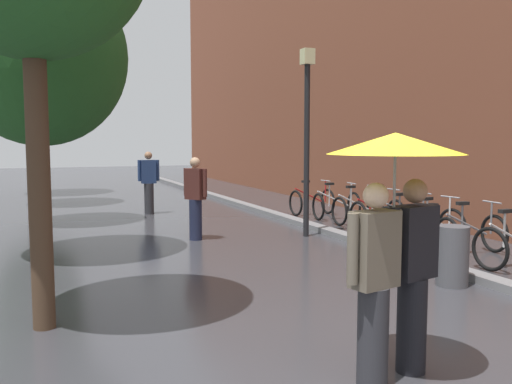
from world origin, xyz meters
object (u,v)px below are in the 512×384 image
object	(u,v)px
parked_bicycle_6	(336,205)
parked_bicycle_3	(407,220)
parked_bicycle_4	(377,214)
street_lamp_post	(307,127)
parked_bicycle_7	(312,201)
parked_bicycle_0	(512,245)
pedestrian_walking_far	(195,198)
couple_under_umbrella	(395,215)
litter_bin	(453,256)
parked_bicycle_5	(358,209)
street_tree_3	(28,70)
street_tree_1	(40,56)
parked_bicycle_1	(471,234)
pedestrian_walking_midground	(149,182)
parked_bicycle_2	(434,226)
street_tree_2	(28,48)
street_tree_4	(32,87)

from	to	relation	value
parked_bicycle_6	parked_bicycle_3	bearing A→B (deg)	-90.10
parked_bicycle_4	street_lamp_post	distance (m)	2.65
parked_bicycle_7	parked_bicycle_3	bearing A→B (deg)	-87.42
parked_bicycle_0	pedestrian_walking_far	size ratio (longest dim) A/B	0.67
parked_bicycle_4	street_lamp_post	size ratio (longest dim) A/B	0.28
couple_under_umbrella	litter_bin	bearing A→B (deg)	39.84
couple_under_umbrella	street_lamp_post	xyz separation A→B (m)	(2.52, 6.49, 0.91)
parked_bicycle_0	parked_bicycle_3	bearing A→B (deg)	87.37
parked_bicycle_6	couple_under_umbrella	size ratio (longest dim) A/B	0.53
parked_bicycle_5	parked_bicycle_6	world-z (taller)	same
parked_bicycle_0	litter_bin	bearing A→B (deg)	-163.32
parked_bicycle_6	street_lamp_post	size ratio (longest dim) A/B	0.29
couple_under_umbrella	street_tree_3	bearing A→B (deg)	101.37
litter_bin	parked_bicycle_6	bearing A→B (deg)	73.96
street_tree_1	parked_bicycle_1	world-z (taller)	street_tree_1
street_tree_1	street_tree_3	distance (m)	8.22
parked_bicycle_6	couple_under_umbrella	xyz separation A→B (m)	(-4.40, -8.42, 1.04)
parked_bicycle_7	couple_under_umbrella	xyz separation A→B (m)	(-4.22, -9.42, 1.04)
litter_bin	pedestrian_walking_midground	world-z (taller)	pedestrian_walking_midground
parked_bicycle_7	street_lamp_post	world-z (taller)	street_lamp_post
parked_bicycle_0	parked_bicycle_5	xyz separation A→B (m)	(0.17, 4.80, 0.00)
street_tree_1	street_lamp_post	size ratio (longest dim) A/B	1.26
parked_bicycle_1	parked_bicycle_2	xyz separation A→B (m)	(-0.06, 0.91, 0.00)
street_tree_3	parked_bicycle_7	bearing A→B (deg)	-34.88
parked_bicycle_4	pedestrian_walking_midground	xyz separation A→B (m)	(-4.22, 4.78, 0.51)
street_tree_2	pedestrian_walking_midground	distance (m)	4.56
parked_bicycle_6	parked_bicycle_4	bearing A→B (deg)	-92.19
parked_bicycle_3	parked_bicycle_6	world-z (taller)	same
parked_bicycle_0	parked_bicycle_5	size ratio (longest dim) A/B	1.04
parked_bicycle_4	couple_under_umbrella	world-z (taller)	couple_under_umbrella
street_tree_3	litter_bin	distance (m)	13.90
street_tree_4	street_lamp_post	xyz separation A→B (m)	(5.34, -11.73, -1.67)
street_lamp_post	pedestrian_walking_midground	world-z (taller)	street_lamp_post
parked_bicycle_1	street_lamp_post	distance (m)	3.87
street_tree_2	parked_bicycle_1	xyz separation A→B (m)	(7.27, -6.40, -3.80)
parked_bicycle_1	parked_bicycle_4	xyz separation A→B (m)	(-0.10, 2.76, 0.00)
parked_bicycle_4	parked_bicycle_5	xyz separation A→B (m)	(0.11, 0.98, 0.00)
parked_bicycle_3	litter_bin	bearing A→B (deg)	-118.15
parked_bicycle_0	parked_bicycle_3	distance (m)	2.85
street_lamp_post	parked_bicycle_3	bearing A→B (deg)	-27.29
parked_bicycle_1	parked_bicycle_4	size ratio (longest dim) A/B	1.04
parked_bicycle_6	street_lamp_post	world-z (taller)	street_lamp_post
street_tree_2	street_tree_4	size ratio (longest dim) A/B	0.97
street_tree_4	couple_under_umbrella	world-z (taller)	street_tree_4
parked_bicycle_3	pedestrian_walking_midground	size ratio (longest dim) A/B	0.64
street_tree_1	parked_bicycle_4	bearing A→B (deg)	2.41
street_tree_4	pedestrian_walking_far	size ratio (longest dim) A/B	3.48
street_tree_4	litter_bin	distance (m)	17.31
parked_bicycle_2	parked_bicycle_4	bearing A→B (deg)	90.97
street_tree_3	pedestrian_walking_midground	distance (m)	5.43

